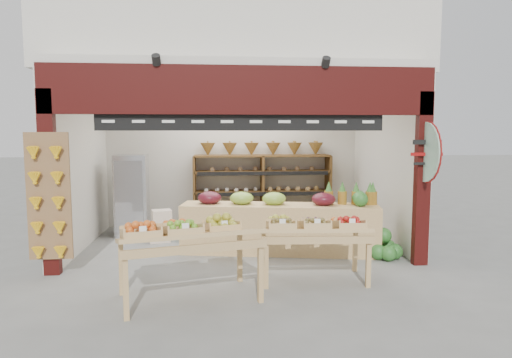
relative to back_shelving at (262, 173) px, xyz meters
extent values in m
plane|color=slate|center=(-0.60, -1.96, -1.16)|extent=(60.00, 60.00, 0.00)
cube|color=silver|center=(-0.60, 0.33, 0.34)|extent=(5.76, 0.18, 3.00)
cube|color=silver|center=(-3.39, -1.36, 0.34)|extent=(0.18, 3.38, 3.00)
cube|color=silver|center=(2.19, -1.36, 0.34)|extent=(0.18, 3.38, 3.00)
cube|color=silver|center=(-0.60, -1.36, 1.90)|extent=(5.76, 3.38, 0.12)
cube|color=silver|center=(-0.60, -0.26, 3.04)|extent=(6.36, 4.60, 2.40)
cube|color=#320A08|center=(-0.60, -3.01, 1.49)|extent=(5.70, 0.14, 0.70)
cube|color=#320A08|center=(-3.35, -3.01, 0.16)|extent=(0.22, 0.14, 2.65)
cube|color=#320A08|center=(2.15, -3.01, 0.16)|extent=(0.22, 0.14, 2.65)
cube|color=black|center=(-0.60, -2.98, 1.04)|extent=(4.20, 0.05, 0.26)
cylinder|color=white|center=(-0.50, -2.91, 1.29)|extent=(0.34, 0.05, 0.34)
cube|color=brown|center=(-3.33, -3.10, -0.01)|extent=(0.60, 0.04, 1.80)
cylinder|color=#A2CCB7|center=(2.15, -3.10, 0.59)|extent=(0.04, 0.90, 0.90)
cylinder|color=maroon|center=(2.15, -3.12, 0.59)|extent=(0.01, 0.92, 0.92)
cube|color=brown|center=(-1.44, 0.00, -0.39)|extent=(0.05, 0.48, 1.54)
cube|color=brown|center=(0.00, 0.00, -0.39)|extent=(0.05, 0.48, 1.54)
cube|color=brown|center=(1.44, 0.00, -0.39)|extent=(0.05, 0.48, 1.54)
cube|color=brown|center=(0.00, 0.00, -0.83)|extent=(2.89, 0.48, 0.04)
cube|color=brown|center=(0.00, 0.00, -0.39)|extent=(2.89, 0.48, 0.04)
cube|color=brown|center=(0.00, 0.00, 0.04)|extent=(2.89, 0.48, 0.04)
cube|color=brown|center=(0.00, 0.00, 0.38)|extent=(2.89, 0.48, 0.04)
cone|color=olive|center=(-1.16, 0.00, 0.52)|extent=(0.32, 0.32, 0.28)
cone|color=olive|center=(-0.69, 0.00, 0.52)|extent=(0.32, 0.32, 0.28)
cone|color=olive|center=(-0.23, 0.00, 0.52)|extent=(0.32, 0.32, 0.28)
cone|color=olive|center=(0.23, 0.00, 0.52)|extent=(0.32, 0.32, 0.28)
cone|color=olive|center=(0.69, 0.00, 0.52)|extent=(0.32, 0.32, 0.28)
cone|color=olive|center=(1.16, 0.00, 0.52)|extent=(0.32, 0.32, 0.28)
cube|color=silver|center=(-2.66, -0.50, -0.36)|extent=(0.65, 0.65, 1.60)
cube|color=beige|center=(-2.06, -1.16, -1.00)|extent=(0.44, 0.38, 0.33)
cube|color=beige|center=(-2.01, -1.16, -0.70)|extent=(0.40, 0.35, 0.27)
cube|color=#144D19|center=(-1.50, -1.12, -1.03)|extent=(0.42, 0.36, 0.27)
cube|color=beige|center=(-1.60, -0.73, -1.04)|extent=(0.38, 0.33, 0.25)
cube|color=tan|center=(0.07, -2.13, -0.75)|extent=(3.37, 1.21, 0.83)
ellipsoid|color=#59141E|center=(-1.10, -1.92, -0.24)|extent=(0.40, 0.37, 0.22)
ellipsoid|color=#8CB23F|center=(-0.56, -2.02, -0.24)|extent=(0.40, 0.37, 0.22)
ellipsoid|color=#8CB23F|center=(-0.02, -2.11, -0.24)|extent=(0.40, 0.37, 0.22)
ellipsoid|color=#59141E|center=(0.80, -2.26, -0.24)|extent=(0.40, 0.37, 0.22)
cylinder|color=olive|center=(0.91, -2.14, -0.23)|extent=(0.15, 0.15, 0.22)
cylinder|color=olive|center=(1.14, -2.18, -0.23)|extent=(0.15, 0.15, 0.22)
cylinder|color=olive|center=(1.37, -2.22, -0.23)|extent=(0.15, 0.15, 0.22)
cylinder|color=olive|center=(1.59, -2.26, -0.23)|extent=(0.15, 0.15, 0.22)
cylinder|color=olive|center=(1.64, -2.26, -0.23)|extent=(0.15, 0.15, 0.22)
cube|color=tan|center=(-1.33, -4.16, -0.38)|extent=(1.87, 1.33, 0.25)
cube|color=tan|center=(-1.98, -4.76, -0.82)|extent=(0.07, 0.07, 0.69)
cube|color=tan|center=(-0.47, -4.36, -0.82)|extent=(0.07, 0.07, 0.69)
cube|color=tan|center=(-2.19, -3.96, -0.82)|extent=(0.07, 0.07, 0.69)
cube|color=tan|center=(-0.68, -3.56, -0.82)|extent=(0.07, 0.07, 0.69)
cube|color=tan|center=(0.35, -3.57, -0.47)|extent=(1.52, 0.90, 0.22)
cube|color=tan|center=(-0.35, -3.88, -0.87)|extent=(0.06, 0.06, 0.59)
cube|color=tan|center=(1.00, -3.96, -0.87)|extent=(0.06, 0.06, 0.59)
cube|color=tan|center=(-0.31, -3.18, -0.87)|extent=(0.06, 0.06, 0.59)
cube|color=tan|center=(1.04, -3.26, -0.87)|extent=(0.06, 0.06, 0.59)
sphere|color=#1C521B|center=(1.60, -2.71, -1.04)|extent=(0.26, 0.26, 0.26)
sphere|color=#1C521B|center=(1.87, -2.71, -1.04)|extent=(0.26, 0.26, 0.26)
sphere|color=#1C521B|center=(1.60, -2.43, -1.04)|extent=(0.26, 0.26, 0.26)
sphere|color=#1C521B|center=(1.87, -2.43, -1.04)|extent=(0.26, 0.26, 0.26)
sphere|color=#1C521B|center=(1.73, -2.57, -0.80)|extent=(0.26, 0.26, 0.26)
sphere|color=#1C521B|center=(1.73, -2.80, -1.04)|extent=(0.26, 0.26, 0.26)
sphere|color=#1C521B|center=(1.50, -2.57, -1.04)|extent=(0.26, 0.26, 0.26)
sphere|color=#1C521B|center=(1.60, -2.41, -0.80)|extent=(0.26, 0.26, 0.26)
camera|label=1|loc=(-1.00, -9.67, 0.90)|focal=32.00mm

